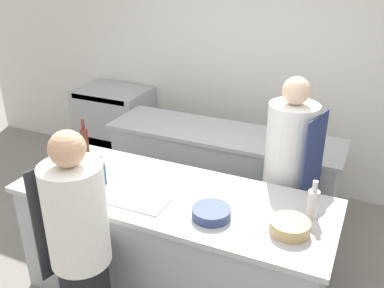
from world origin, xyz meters
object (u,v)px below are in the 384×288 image
at_px(chef_at_stove, 287,180).
at_px(cup, 79,166).
at_px(bottle_olive_oil, 313,203).
at_px(oven_range, 115,127).
at_px(bottle_vinegar, 101,173).
at_px(bowl_prep_small, 290,227).
at_px(chef_at_prep_near, 81,252).
at_px(bowl_mixing_large, 211,213).
at_px(bottle_wine, 85,139).

distance_m(chef_at_stove, cup, 1.67).
bearing_deg(bottle_olive_oil, cup, -175.72).
height_order(oven_range, chef_at_stove, chef_at_stove).
distance_m(bottle_vinegar, bowl_prep_small, 1.43).
bearing_deg(chef_at_prep_near, bottle_vinegar, 35.56).
relative_size(bowl_prep_small, cup, 2.45).
distance_m(bowl_mixing_large, cup, 1.20).
distance_m(chef_at_prep_near, bottle_olive_oil, 1.53).
height_order(bottle_wine, bowl_mixing_large, bottle_wine).
xyz_separation_m(chef_at_stove, bottle_olive_oil, (0.28, -0.57, 0.19)).
height_order(oven_range, cup, cup).
height_order(oven_range, bottle_olive_oil, bottle_olive_oil).
bearing_deg(oven_range, bottle_vinegar, -57.76).
relative_size(chef_at_prep_near, bottle_vinegar, 7.30).
xyz_separation_m(bottle_olive_oil, bowl_prep_small, (-0.09, -0.23, -0.07)).
height_order(chef_at_stove, cup, chef_at_stove).
xyz_separation_m(chef_at_prep_near, bottle_wine, (-0.70, 1.00, 0.24)).
relative_size(bottle_vinegar, cup, 2.18).
bearing_deg(bowl_prep_small, bottle_vinegar, 179.45).
relative_size(bottle_olive_oil, bowl_mixing_large, 1.04).
relative_size(oven_range, chef_at_prep_near, 0.61).
xyz_separation_m(bottle_wine, cup, (0.18, -0.31, -0.07)).
bearing_deg(bowl_mixing_large, bottle_olive_oil, 25.11).
bearing_deg(bottle_wine, bottle_vinegar, -41.40).
xyz_separation_m(bottle_olive_oil, bottle_wine, (-1.97, 0.18, 0.02)).
height_order(bottle_vinegar, bottle_wine, bottle_wine).
bearing_deg(chef_at_prep_near, bottle_wine, 47.87).
bearing_deg(bowl_prep_small, bowl_mixing_large, -174.13).
bearing_deg(chef_at_prep_near, chef_at_stove, -22.62).
bearing_deg(oven_range, bottle_olive_oil, -31.39).
bearing_deg(bottle_vinegar, bottle_wine, 138.60).
bearing_deg(bottle_olive_oil, bowl_mixing_large, -154.89).
bearing_deg(bowl_prep_small, oven_range, 144.24).
bearing_deg(chef_at_prep_near, oven_range, 42.79).
relative_size(chef_at_stove, bottle_wine, 5.50).
bearing_deg(bowl_prep_small, cup, 176.78).
relative_size(bottle_vinegar, bottle_wine, 0.73).
relative_size(bottle_wine, bowl_prep_small, 1.23).
distance_m(bottle_vinegar, cup, 0.28).
relative_size(bottle_vinegar, bowl_mixing_large, 0.87).
xyz_separation_m(chef_at_prep_near, chef_at_stove, (0.98, 1.39, 0.03)).
bearing_deg(bottle_olive_oil, bottle_wine, 174.78).
distance_m(bottle_wine, bowl_prep_small, 1.92).
bearing_deg(bottle_wine, bowl_mixing_large, -18.61).
height_order(oven_range, bowl_prep_small, bowl_prep_small).
relative_size(oven_range, bottle_olive_oil, 3.69).
bearing_deg(cup, oven_range, 116.96).
bearing_deg(oven_range, cup, -63.04).
distance_m(chef_at_prep_near, cup, 0.88).
bearing_deg(chef_at_stove, bottle_vinegar, -44.16).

